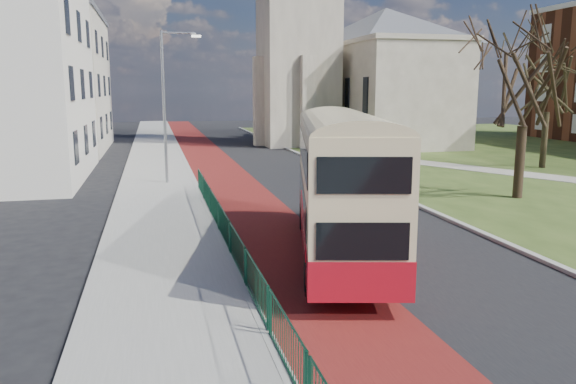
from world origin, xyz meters
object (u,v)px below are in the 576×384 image
object	(u,v)px
streetlamp	(167,99)
bus	(342,179)
winter_tree_far	(550,67)
winter_tree_near	(527,68)

from	to	relation	value
streetlamp	bus	size ratio (longest dim) A/B	0.76
winter_tree_far	bus	bearing A→B (deg)	-140.88
streetlamp	winter_tree_near	distance (m)	17.87
bus	winter_tree_far	size ratio (longest dim) A/B	1.13
streetlamp	winter_tree_far	size ratio (longest dim) A/B	0.86
streetlamp	winter_tree_near	world-z (taller)	winter_tree_near
winter_tree_near	winter_tree_far	world-z (taller)	winter_tree_far
bus	winter_tree_near	bearing A→B (deg)	45.51
streetlamp	winter_tree_near	size ratio (longest dim) A/B	0.92
bus	winter_tree_near	size ratio (longest dim) A/B	1.20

